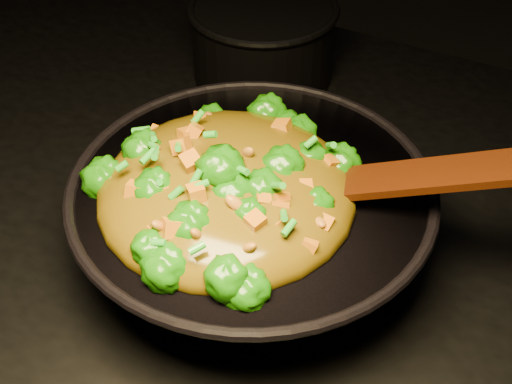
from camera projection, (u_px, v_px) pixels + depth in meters
The scene contains 5 objects.
stovetop at pixel (220, 377), 1.23m from camera, with size 1.20×0.90×0.90m, color black.
wok at pixel (252, 223), 0.79m from camera, with size 0.38×0.38×0.11m, color black, non-canonical shape.
stir_fry at pixel (226, 163), 0.71m from camera, with size 0.27×0.27×0.09m, color #1E7308, non-canonical shape.
spatula at pixel (437, 175), 0.69m from camera, with size 0.32×0.05×0.01m, color #3C1509.
back_pot at pixel (263, 41), 1.07m from camera, with size 0.21×0.21×0.12m, color black.
Camera 1 is at (0.37, -0.59, 1.51)m, focal length 50.00 mm.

